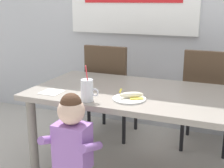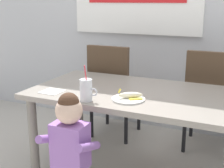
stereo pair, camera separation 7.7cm
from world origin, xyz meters
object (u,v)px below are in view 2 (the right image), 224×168
object	(u,v)px
dining_chair_right	(210,96)
dining_table	(136,103)
dining_chair_left	(113,86)
peeled_banana	(131,95)
paper_napkin	(52,91)
toddler_standing	(70,140)
milk_cup	(86,91)
snack_plate	(128,99)

from	to	relation	value
dining_chair_right	dining_table	bearing A→B (deg)	55.90
dining_chair_left	peeled_banana	bearing A→B (deg)	121.43
peeled_banana	paper_napkin	size ratio (longest dim) A/B	1.17
paper_napkin	dining_chair_right	bearing A→B (deg)	42.72
dining_table	peeled_banana	world-z (taller)	peeled_banana
dining_chair_left	toddler_standing	distance (m)	1.23
toddler_standing	peeled_banana	size ratio (longest dim) A/B	4.79
peeled_banana	milk_cup	bearing A→B (deg)	-151.25
dining_chair_right	toddler_standing	size ratio (longest dim) A/B	1.15
toddler_standing	milk_cup	xyz separation A→B (m)	(-0.01, 0.23, 0.26)
dining_table	snack_plate	xyz separation A→B (m)	(0.02, -0.21, 0.10)
milk_cup	snack_plate	size ratio (longest dim) A/B	1.09
dining_chair_left	dining_chair_right	xyz separation A→B (m)	(0.93, 0.06, 0.00)
toddler_standing	milk_cup	size ratio (longest dim) A/B	3.34
toddler_standing	snack_plate	distance (m)	0.48
paper_napkin	toddler_standing	bearing A→B (deg)	-42.44
dining_chair_left	dining_chair_right	size ratio (longest dim) A/B	1.00
dining_chair_right	snack_plate	xyz separation A→B (m)	(-0.44, -0.90, 0.18)
dining_chair_right	toddler_standing	bearing A→B (deg)	61.41
dining_chair_left	toddler_standing	size ratio (longest dim) A/B	1.15
dining_chair_left	peeled_banana	size ratio (longest dim) A/B	5.49
dining_table	snack_plate	bearing A→B (deg)	-84.85
toddler_standing	paper_napkin	distance (m)	0.50
snack_plate	paper_napkin	xyz separation A→B (m)	(-0.59, -0.05, -0.00)
toddler_standing	dining_chair_right	bearing A→B (deg)	61.41
dining_table	toddler_standing	distance (m)	0.63
milk_cup	snack_plate	distance (m)	0.29
dining_chair_right	paper_napkin	bearing A→B (deg)	42.72
dining_chair_right	peeled_banana	distance (m)	1.01
dining_chair_right	snack_plate	bearing A→B (deg)	63.71
dining_chair_right	paper_napkin	distance (m)	1.41
toddler_standing	paper_napkin	world-z (taller)	toddler_standing
paper_napkin	dining_table	bearing A→B (deg)	25.30
dining_chair_left	paper_napkin	size ratio (longest dim) A/B	6.40
paper_napkin	dining_chair_left	bearing A→B (deg)	83.74
dining_table	toddler_standing	bearing A→B (deg)	-111.30
dining_chair_left	milk_cup	xyz separation A→B (m)	(0.24, -0.97, 0.24)
dining_chair_right	dining_chair_left	bearing A→B (deg)	3.87
peeled_banana	paper_napkin	world-z (taller)	peeled_banana
dining_chair_left	snack_plate	world-z (taller)	dining_chair_left
toddler_standing	milk_cup	bearing A→B (deg)	91.31
peeled_banana	dining_chair_right	bearing A→B (deg)	64.16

